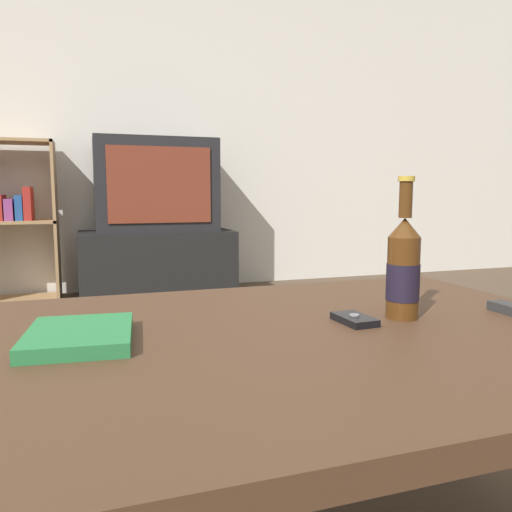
% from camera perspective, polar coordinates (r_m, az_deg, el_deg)
% --- Properties ---
extents(back_wall, '(8.00, 0.05, 2.60)m').
position_cam_1_polar(back_wall, '(3.91, -14.89, 15.45)').
color(back_wall, beige).
rests_on(back_wall, ground_plane).
extents(coffee_table, '(1.39, 0.88, 0.47)m').
position_cam_1_polar(coffee_table, '(0.92, -0.65, -12.15)').
color(coffee_table, '#422B1C').
rests_on(coffee_table, ground_plane).
extents(tv_stand, '(1.05, 0.49, 0.46)m').
position_cam_1_polar(tv_stand, '(3.59, -11.18, -0.84)').
color(tv_stand, black).
rests_on(tv_stand, ground_plane).
extents(television, '(0.82, 0.45, 0.63)m').
position_cam_1_polar(television, '(3.56, -11.38, 7.91)').
color(television, black).
rests_on(television, tv_stand).
extents(bookshelf, '(0.51, 0.30, 1.07)m').
position_cam_1_polar(bookshelf, '(3.67, -25.98, 4.00)').
color(bookshelf, '#99754C').
rests_on(bookshelf, ground_plane).
extents(beer_bottle, '(0.07, 0.07, 0.29)m').
position_cam_1_polar(beer_bottle, '(1.05, 16.48, -1.39)').
color(beer_bottle, '#47280F').
rests_on(beer_bottle, coffee_table).
extents(cell_phone, '(0.06, 0.10, 0.02)m').
position_cam_1_polar(cell_phone, '(1.00, 11.18, -7.11)').
color(cell_phone, black).
rests_on(cell_phone, coffee_table).
extents(table_book, '(0.19, 0.22, 0.02)m').
position_cam_1_polar(table_book, '(0.90, -19.49, -8.59)').
color(table_book, '#236B38').
rests_on(table_book, coffee_table).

